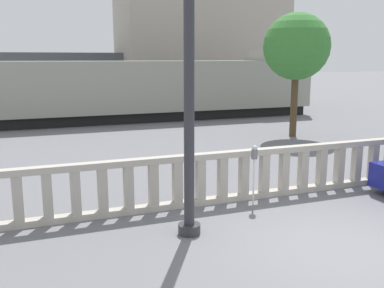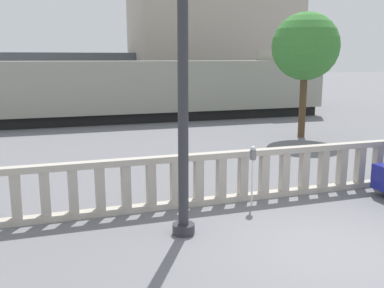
{
  "view_description": "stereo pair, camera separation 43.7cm",
  "coord_description": "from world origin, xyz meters",
  "views": [
    {
      "loc": [
        -4.91,
        -5.88,
        3.38
      ],
      "look_at": [
        -1.24,
        3.99,
        1.25
      ],
      "focal_mm": 40.0,
      "sensor_mm": 36.0,
      "label": 1
    },
    {
      "loc": [
        -4.5,
        -6.02,
        3.38
      ],
      "look_at": [
        -1.24,
        3.99,
        1.25
      ],
      "focal_mm": 40.0,
      "sensor_mm": 36.0,
      "label": 2
    }
  ],
  "objects": [
    {
      "name": "ground_plane",
      "position": [
        0.0,
        0.0,
        0.0
      ],
      "size": [
        160.0,
        160.0,
        0.0
      ],
      "primitive_type": "plane",
      "color": "slate"
    },
    {
      "name": "tree_left",
      "position": [
        5.66,
        9.89,
        3.82
      ],
      "size": [
        2.81,
        2.81,
        5.25
      ],
      "color": "#4C3823",
      "rests_on": "ground"
    },
    {
      "name": "lamppost",
      "position": [
        -2.22,
        1.5,
        3.1
      ],
      "size": [
        0.44,
        0.44,
        6.59
      ],
      "color": "#2D2D33",
      "rests_on": "ground"
    },
    {
      "name": "balustrade",
      "position": [
        0.0,
        2.99,
        0.61
      ],
      "size": [
        17.31,
        0.24,
        1.22
      ],
      "color": "#ADA599",
      "rests_on": "ground"
    },
    {
      "name": "train_near",
      "position": [
        -0.07,
        16.98,
        1.7
      ],
      "size": [
        21.69,
        2.89,
        3.81
      ],
      "color": "black",
      "rests_on": "ground"
    },
    {
      "name": "building_block",
      "position": [
        8.45,
        27.87,
        7.45
      ],
      "size": [
        13.27,
        6.66,
        14.9
      ],
      "color": "#ADA393",
      "rests_on": "ground"
    },
    {
      "name": "parking_meter",
      "position": [
        -0.25,
        2.55,
        1.11
      ],
      "size": [
        0.15,
        0.15,
        1.42
      ],
      "color": "silver",
      "rests_on": "ground"
    },
    {
      "name": "train_far",
      "position": [
        -4.37,
        28.79,
        1.96
      ],
      "size": [
        26.06,
        3.08,
        4.35
      ],
      "color": "black",
      "rests_on": "ground"
    }
  ]
}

